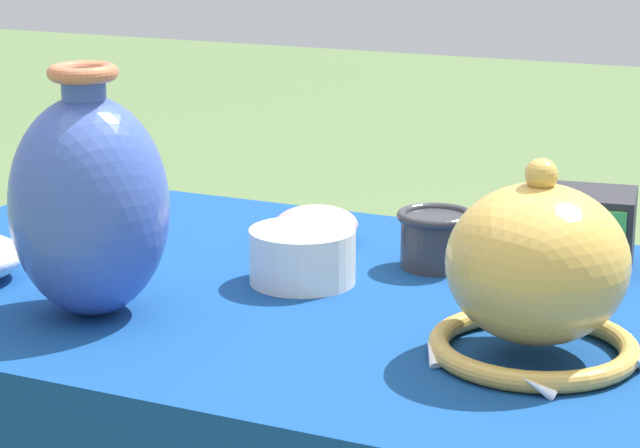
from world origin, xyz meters
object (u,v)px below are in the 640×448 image
vase_tall_bulbous (89,204)px  vase_dome_bell (536,276)px  bowl_shallow_rose (316,225)px  mosaic_tile_box (579,230)px  pot_squat_ivory (302,256)px  cup_wide_charcoal (435,237)px

vase_tall_bulbous → vase_dome_bell: (0.49, 0.08, -0.04)m
vase_dome_bell → bowl_shallow_rose: (-0.38, 0.29, -0.06)m
mosaic_tile_box → bowl_shallow_rose: (-0.35, -0.03, -0.03)m
mosaic_tile_box → pot_squat_ivory: 0.35m
vase_dome_bell → cup_wide_charcoal: bearing=128.4°
bowl_shallow_rose → pot_squat_ivory: bearing=-70.3°
vase_dome_bell → bowl_shallow_rose: bearing=142.9°
cup_wide_charcoal → bowl_shallow_rose: size_ratio=0.87×
pot_squat_ivory → vase_dome_bell: bearing=-20.8°
vase_dome_bell → bowl_shallow_rose: size_ratio=2.01×
cup_wide_charcoal → vase_dome_bell: bearing=-51.6°
vase_dome_bell → mosaic_tile_box: (-0.03, 0.32, -0.04)m
bowl_shallow_rose → vase_tall_bulbous: bearing=-106.0°
vase_tall_bulbous → bowl_shallow_rose: bearing=74.0°
mosaic_tile_box → bowl_shallow_rose: 0.35m
vase_tall_bulbous → cup_wide_charcoal: (0.29, 0.33, -0.09)m
vase_tall_bulbous → cup_wide_charcoal: 0.45m
vase_tall_bulbous → pot_squat_ivory: size_ratio=2.18×
vase_dome_bell → cup_wide_charcoal: (-0.20, 0.25, -0.05)m
vase_tall_bulbous → cup_wide_charcoal: vase_tall_bulbous is taller
vase_tall_bulbous → mosaic_tile_box: vase_tall_bulbous is taller
vase_tall_bulbous → pot_squat_ivory: vase_tall_bulbous is taller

